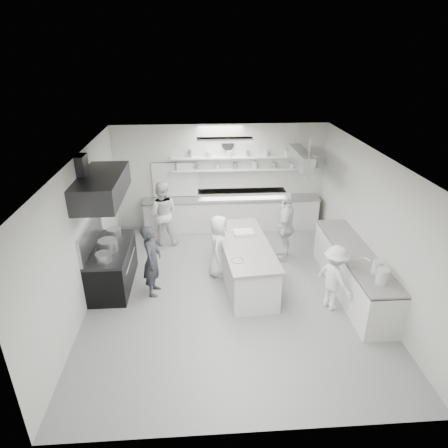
{
  "coord_description": "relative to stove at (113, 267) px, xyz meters",
  "views": [
    {
      "loc": [
        -0.63,
        -7.2,
        4.96
      ],
      "look_at": [
        -0.1,
        0.6,
        1.34
      ],
      "focal_mm": 31.2,
      "sensor_mm": 36.0,
      "label": 1
    }
  ],
  "objects": [
    {
      "name": "stove_pot",
      "position": [
        0.0,
        -0.13,
        0.6
      ],
      "size": [
        0.41,
        0.41,
        0.28
      ],
      "primitive_type": "cylinder",
      "color": "#A3A4A5",
      "rests_on": "stove"
    },
    {
      "name": "light_fixture_front",
      "position": [
        2.6,
        -2.2,
        2.49
      ],
      "size": [
        1.3,
        0.25,
        0.1
      ],
      "primitive_type": "cube",
      "color": "silver",
      "rests_on": "ceiling"
    },
    {
      "name": "wall_back",
      "position": [
        2.6,
        3.1,
        1.05
      ],
      "size": [
        6.0,
        0.04,
        3.0
      ],
      "primitive_type": "cube",
      "color": "silver",
      "rests_on": "floor"
    },
    {
      "name": "wall_left",
      "position": [
        -0.4,
        -0.4,
        1.05
      ],
      "size": [
        0.04,
        7.0,
        3.0
      ],
      "primitive_type": "cube",
      "color": "silver",
      "rests_on": "floor"
    },
    {
      "name": "floor",
      "position": [
        2.6,
        -0.4,
        -0.46
      ],
      "size": [
        6.0,
        7.0,
        0.02
      ],
      "primitive_type": "cube",
      "color": "#9F9F9F",
      "rests_on": "ground"
    },
    {
      "name": "bowl_island_a",
      "position": [
        2.7,
        -0.81,
        0.52
      ],
      "size": [
        0.34,
        0.34,
        0.06
      ],
      "primitive_type": "imported",
      "rotation": [
        0.0,
        0.0,
        0.43
      ],
      "color": "#A3A4A5",
      "rests_on": "prep_island"
    },
    {
      "name": "cook_island_left",
      "position": [
        2.39,
        0.3,
        0.29
      ],
      "size": [
        0.65,
        0.83,
        1.48
      ],
      "primitive_type": "imported",
      "rotation": [
        0.0,
        0.0,
        1.3
      ],
      "color": "white",
      "rests_on": "floor"
    },
    {
      "name": "ceiling",
      "position": [
        2.6,
        -0.4,
        2.56
      ],
      "size": [
        6.0,
        7.0,
        0.02
      ],
      "primitive_type": "cube",
      "color": "white",
      "rests_on": "wall_back"
    },
    {
      "name": "pot_rack",
      "position": [
        4.6,
        2.0,
        1.85
      ],
      "size": [
        0.3,
        1.6,
        0.4
      ],
      "primitive_type": "cube",
      "color": "#A3A4A5",
      "rests_on": "ceiling"
    },
    {
      "name": "bowl_right",
      "position": [
        5.26,
        -0.97,
        0.52
      ],
      "size": [
        0.3,
        0.3,
        0.06
      ],
      "primitive_type": "imported",
      "rotation": [
        0.0,
        0.0,
        0.41
      ],
      "color": "silver",
      "rests_on": "right_counter"
    },
    {
      "name": "wall_right",
      "position": [
        5.6,
        -0.4,
        1.05
      ],
      "size": [
        0.04,
        7.0,
        3.0
      ],
      "primitive_type": "cube",
      "color": "silver",
      "rests_on": "floor"
    },
    {
      "name": "pass_through_window",
      "position": [
        1.3,
        3.08,
        1.0
      ],
      "size": [
        1.3,
        0.04,
        1.0
      ],
      "primitive_type": "cube",
      "color": "black",
      "rests_on": "wall_back"
    },
    {
      "name": "cook_back",
      "position": [
        0.97,
        2.0,
        0.42
      ],
      "size": [
        0.9,
        0.73,
        1.75
      ],
      "primitive_type": "imported",
      "rotation": [
        0.0,
        0.0,
        -3.22
      ],
      "color": "white",
      "rests_on": "floor"
    },
    {
      "name": "cook_stove",
      "position": [
        0.93,
        -0.37,
        0.36
      ],
      "size": [
        0.44,
        0.62,
        1.61
      ],
      "primitive_type": "imported",
      "rotation": [
        0.0,
        0.0,
        1.48
      ],
      "color": "#2D2E33",
      "rests_on": "floor"
    },
    {
      "name": "wall_clock",
      "position": [
        2.8,
        3.06,
        2.0
      ],
      "size": [
        0.32,
        0.05,
        0.32
      ],
      "primitive_type": "cylinder",
      "rotation": [
        1.57,
        0.0,
        0.0
      ],
      "color": "white",
      "rests_on": "wall_back"
    },
    {
      "name": "prep_island",
      "position": [
        2.96,
        -0.07,
        0.02
      ],
      "size": [
        1.16,
        2.61,
        0.94
      ],
      "primitive_type": "cube",
      "rotation": [
        0.0,
        0.0,
        0.09
      ],
      "color": "silver",
      "rests_on": "floor"
    },
    {
      "name": "cook_right",
      "position": [
        4.63,
        -1.16,
        0.26
      ],
      "size": [
        0.86,
        1.05,
        1.42
      ],
      "primitive_type": "imported",
      "rotation": [
        0.0,
        0.0,
        2.0
      ],
      "color": "white",
      "rests_on": "floor"
    },
    {
      "name": "shelf_lower",
      "position": [
        3.3,
        2.97,
        1.3
      ],
      "size": [
        4.2,
        0.26,
        0.04
      ],
      "primitive_type": "cube",
      "color": "silver",
      "rests_on": "wall_back"
    },
    {
      "name": "light_fixture_rear",
      "position": [
        2.6,
        1.4,
        2.49
      ],
      "size": [
        1.3,
        0.25,
        0.1
      ],
      "primitive_type": "cube",
      "color": "silver",
      "rests_on": "ceiling"
    },
    {
      "name": "bowl_island_b",
      "position": [
        2.86,
        0.56,
        0.52
      ],
      "size": [
        0.23,
        0.23,
        0.07
      ],
      "primitive_type": "imported",
      "rotation": [
        0.0,
        0.0,
        -0.08
      ],
      "color": "silver",
      "rests_on": "prep_island"
    },
    {
      "name": "shelf_upper",
      "position": [
        3.3,
        2.97,
        1.65
      ],
      "size": [
        4.2,
        0.26,
        0.04
      ],
      "primitive_type": "cube",
      "color": "silver",
      "rests_on": "wall_back"
    },
    {
      "name": "wall_front",
      "position": [
        2.6,
        -3.9,
        1.05
      ],
      "size": [
        6.0,
        0.04,
        3.0
      ],
      "primitive_type": "cube",
      "color": "silver",
      "rests_on": "floor"
    },
    {
      "name": "cook_island_right",
      "position": [
        4.07,
        0.93,
        0.44
      ],
      "size": [
        0.8,
        1.14,
        1.79
      ],
      "primitive_type": "imported",
      "rotation": [
        0.0,
        0.0,
        -1.95
      ],
      "color": "white",
      "rests_on": "floor"
    },
    {
      "name": "exhaust_hood",
      "position": [
        0.0,
        -0.0,
        1.9
      ],
      "size": [
        0.85,
        2.0,
        0.5
      ],
      "primitive_type": "cube",
      "color": "#252528",
      "rests_on": "wall_left"
    },
    {
      "name": "back_counter",
      "position": [
        2.9,
        2.8,
        0.01
      ],
      "size": [
        5.0,
        0.6,
        0.92
      ],
      "primitive_type": "cube",
      "color": "silver",
      "rests_on": "floor"
    },
    {
      "name": "right_counter",
      "position": [
        5.25,
        -0.6,
        0.02
      ],
      "size": [
        0.74,
        3.3,
        0.94
      ],
      "primitive_type": "cube",
      "color": "silver",
      "rests_on": "floor"
    },
    {
      "name": "stove",
      "position": [
        0.0,
        0.0,
        0.0
      ],
      "size": [
        0.8,
        1.8,
        0.9
      ],
      "primitive_type": "cube",
      "color": "black",
      "rests_on": "floor"
    }
  ]
}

